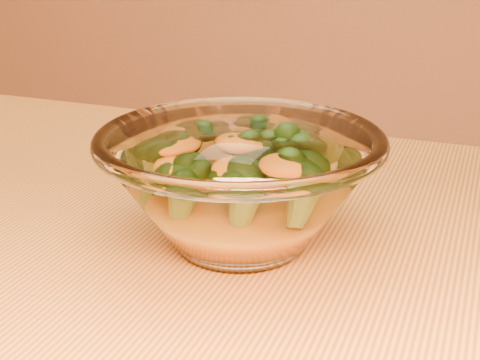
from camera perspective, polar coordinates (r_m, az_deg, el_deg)
name	(u,v)px	position (r m, az deg, el deg)	size (l,w,h in m)	color
glass_bowl	(240,186)	(0.54, 0.00, -0.50)	(0.23, 0.23, 0.10)	white
cheese_sauce	(240,210)	(0.55, 0.00, -2.61)	(0.13, 0.13, 0.04)	orange
broccoli_heap	(242,163)	(0.54, 0.21, 1.42)	(0.15, 0.15, 0.07)	black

